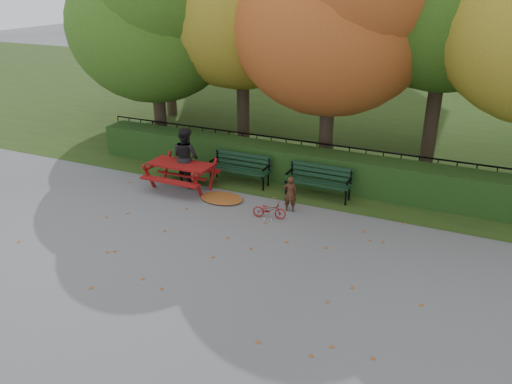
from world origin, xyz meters
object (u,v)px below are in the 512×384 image
at_px(tree_a, 156,14).
at_px(adult, 186,157).
at_px(tree_c, 342,8).
at_px(bicycle, 269,210).
at_px(picnic_table, 181,169).
at_px(bench_left, 241,166).
at_px(bench_right, 319,179).
at_px(child, 290,194).

bearing_deg(tree_a, adult, -46.63).
distance_m(tree_a, tree_c, 6.04).
distance_m(tree_a, bicycle, 7.95).
height_order(tree_c, picnic_table, tree_c).
xyz_separation_m(tree_c, adult, (-3.49, -3.06, -3.96)).
distance_m(tree_a, bench_left, 5.89).
xyz_separation_m(picnic_table, adult, (-0.01, 0.30, 0.26)).
xyz_separation_m(bench_left, adult, (-1.36, -0.80, 0.35)).
height_order(tree_a, tree_c, tree_c).
bearing_deg(picnic_table, tree_c, 43.61).
relative_size(bench_left, bench_right, 1.00).
distance_m(picnic_table, child, 3.36).
bearing_deg(tree_a, picnic_table, -49.56).
xyz_separation_m(bench_left, bicycle, (1.69, -1.81, -0.30)).
xyz_separation_m(tree_a, picnic_table, (2.54, -2.98, -3.92)).
distance_m(tree_c, adult, 6.10).
xyz_separation_m(tree_a, tree_c, (6.02, 0.38, 0.30)).
relative_size(bench_right, bicycle, 2.12).
xyz_separation_m(bench_right, picnic_table, (-3.75, -1.10, 0.08)).
relative_size(tree_c, bench_right, 4.44).
height_order(picnic_table, bicycle, picnic_table).
distance_m(tree_c, child, 5.55).
distance_m(bench_left, bicycle, 2.49).
bearing_deg(tree_c, bench_right, -83.30).
xyz_separation_m(tree_a, bench_right, (6.29, -1.88, -4.00)).
relative_size(child, adult, 0.55).
bearing_deg(adult, tree_c, -124.23).
distance_m(tree_c, picnic_table, 6.42).
height_order(tree_a, picnic_table, tree_a).
height_order(bench_right, adult, adult).
distance_m(bench_right, child, 1.26).
distance_m(bench_right, adult, 3.86).
distance_m(tree_c, bicycle, 6.16).
xyz_separation_m(bench_left, picnic_table, (-1.35, -1.10, 0.08)).
bearing_deg(picnic_table, bicycle, -13.45).
xyz_separation_m(tree_a, bench_left, (3.89, -1.88, -4.00)).
bearing_deg(bench_left, tree_a, 154.24).
bearing_deg(bicycle, tree_a, 45.71).
xyz_separation_m(tree_c, bench_left, (-2.13, -2.26, -4.30)).
bearing_deg(bench_right, adult, -167.97).
bearing_deg(adult, picnic_table, 106.43).
distance_m(tree_c, bench_right, 4.87).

